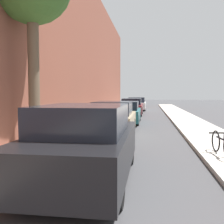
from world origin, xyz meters
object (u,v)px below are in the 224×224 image
object	(u,v)px
bicycle	(222,144)
parked_car_maroon	(132,107)
parked_car_black	(85,144)
parked_car_champagne	(113,120)
parked_car_white	(137,104)
parked_car_teal	(125,113)

from	to	relation	value
bicycle	parked_car_maroon	bearing A→B (deg)	97.27
bicycle	parked_car_black	bearing A→B (deg)	-153.03
parked_car_black	parked_car_maroon	distance (m)	16.29
parked_car_champagne	parked_car_maroon	distance (m)	10.58
parked_car_maroon	parked_car_white	world-z (taller)	parked_car_maroon
parked_car_teal	parked_car_white	world-z (taller)	parked_car_white
parked_car_black	parked_car_teal	world-z (taller)	parked_car_black
parked_car_champagne	parked_car_white	world-z (taller)	parked_car_champagne
parked_car_white	parked_car_black	bearing A→B (deg)	-90.06
parked_car_black	parked_car_champagne	size ratio (longest dim) A/B	1.04
parked_car_teal	bicycle	distance (m)	9.00
parked_car_champagne	bicycle	distance (m)	4.99
parked_car_champagne	parked_car_teal	size ratio (longest dim) A/B	0.98
bicycle	parked_car_teal	bearing A→B (deg)	105.87
parked_car_champagne	parked_car_maroon	world-z (taller)	parked_car_champagne
parked_car_black	parked_car_white	world-z (taller)	parked_car_black
parked_car_maroon	parked_car_white	xyz separation A→B (m)	(0.11, 6.39, -0.01)
parked_car_maroon	bicycle	world-z (taller)	parked_car_maroon
parked_car_champagne	parked_car_teal	world-z (taller)	parked_car_champagne
parked_car_white	parked_car_teal	bearing A→B (deg)	-90.59
parked_car_black	parked_car_champagne	xyz separation A→B (m)	(-0.18, 5.71, -0.06)
parked_car_teal	parked_car_maroon	size ratio (longest dim) A/B	0.89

